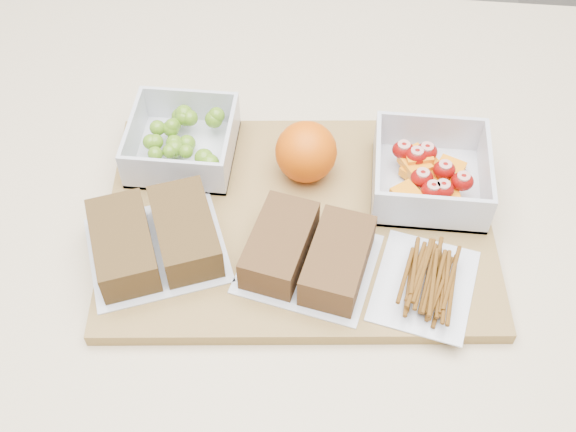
% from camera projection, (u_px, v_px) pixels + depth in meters
% --- Properties ---
extents(counter, '(1.20, 0.90, 0.90)m').
position_uv_depth(counter, '(295.00, 400.00, 1.15)').
color(counter, beige).
rests_on(counter, ground).
extents(cutting_board, '(0.45, 0.34, 0.02)m').
position_uv_depth(cutting_board, '(298.00, 220.00, 0.80)').
color(cutting_board, olive).
rests_on(cutting_board, counter).
extents(grape_container, '(0.12, 0.12, 0.05)m').
position_uv_depth(grape_container, '(183.00, 141.00, 0.83)').
color(grape_container, silver).
rests_on(grape_container, cutting_board).
extents(fruit_container, '(0.13, 0.13, 0.05)m').
position_uv_depth(fruit_container, '(429.00, 175.00, 0.80)').
color(fruit_container, silver).
rests_on(fruit_container, cutting_board).
extents(orange, '(0.07, 0.07, 0.07)m').
position_uv_depth(orange, '(306.00, 152.00, 0.80)').
color(orange, '#EB5905').
rests_on(orange, cutting_board).
extents(sandwich_bag_left, '(0.18, 0.17, 0.04)m').
position_uv_depth(sandwich_bag_left, '(155.00, 239.00, 0.75)').
color(sandwich_bag_left, silver).
rests_on(sandwich_bag_left, cutting_board).
extents(sandwich_bag_center, '(0.16, 0.14, 0.04)m').
position_uv_depth(sandwich_bag_center, '(309.00, 253.00, 0.74)').
color(sandwich_bag_center, silver).
rests_on(sandwich_bag_center, cutting_board).
extents(pretzel_bag, '(0.12, 0.14, 0.03)m').
position_uv_depth(pretzel_bag, '(426.00, 279.00, 0.72)').
color(pretzel_bag, silver).
rests_on(pretzel_bag, cutting_board).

